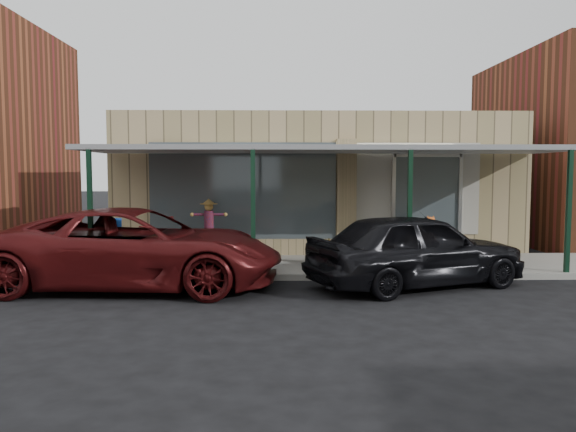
{
  "coord_description": "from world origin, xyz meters",
  "views": [
    {
      "loc": [
        -1.27,
        -10.65,
        2.5
      ],
      "look_at": [
        -0.99,
        2.6,
        1.44
      ],
      "focal_mm": 35.0,
      "sensor_mm": 36.0,
      "label": 1
    }
  ],
  "objects_px": {
    "barrel_scarecrow": "(209,239)",
    "car_maroon": "(137,248)",
    "barrel_pumpkin": "(329,255)",
    "handicap_sign": "(116,237)",
    "parked_sedan": "(416,249)"
  },
  "relations": [
    {
      "from": "parked_sedan",
      "to": "handicap_sign",
      "type": "bearing_deg",
      "value": 58.67
    },
    {
      "from": "barrel_scarecrow",
      "to": "parked_sedan",
      "type": "distance_m",
      "value": 5.61
    },
    {
      "from": "barrel_scarecrow",
      "to": "handicap_sign",
      "type": "distance_m",
      "value": 2.64
    },
    {
      "from": "barrel_pumpkin",
      "to": "parked_sedan",
      "type": "height_order",
      "value": "parked_sedan"
    },
    {
      "from": "barrel_scarecrow",
      "to": "car_maroon",
      "type": "height_order",
      "value": "barrel_scarecrow"
    },
    {
      "from": "handicap_sign",
      "to": "parked_sedan",
      "type": "height_order",
      "value": "parked_sedan"
    },
    {
      "from": "barrel_pumpkin",
      "to": "parked_sedan",
      "type": "relative_size",
      "value": 0.14
    },
    {
      "from": "handicap_sign",
      "to": "parked_sedan",
      "type": "bearing_deg",
      "value": -22.25
    },
    {
      "from": "barrel_scarecrow",
      "to": "barrel_pumpkin",
      "type": "relative_size",
      "value": 2.28
    },
    {
      "from": "barrel_pumpkin",
      "to": "parked_sedan",
      "type": "distance_m",
      "value": 2.7
    },
    {
      "from": "barrel_pumpkin",
      "to": "car_maroon",
      "type": "bearing_deg",
      "value": -154.84
    },
    {
      "from": "barrel_pumpkin",
      "to": "car_maroon",
      "type": "relative_size",
      "value": 0.12
    },
    {
      "from": "barrel_pumpkin",
      "to": "car_maroon",
      "type": "distance_m",
      "value": 4.77
    },
    {
      "from": "barrel_scarecrow",
      "to": "car_maroon",
      "type": "xyz_separation_m",
      "value": [
        -1.2,
        -2.86,
        0.16
      ]
    },
    {
      "from": "handicap_sign",
      "to": "parked_sedan",
      "type": "xyz_separation_m",
      "value": [
        6.75,
        -1.13,
        -0.14
      ]
    }
  ]
}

